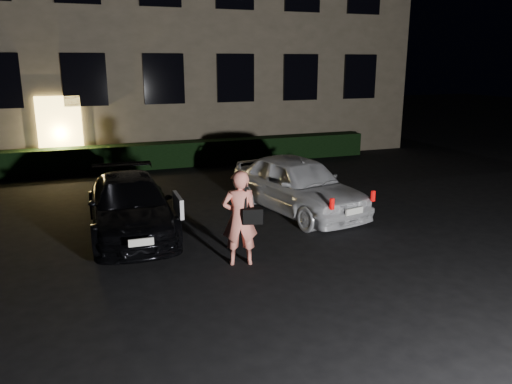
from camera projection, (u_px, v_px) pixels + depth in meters
name	position (u px, v px, depth m)	size (l,w,h in m)	color
ground	(294.00, 291.00, 8.03)	(80.00, 80.00, 0.00)	black
building	(142.00, 0.00, 20.11)	(20.00, 8.11, 12.00)	brown
hedge	(170.00, 155.00, 17.45)	(15.00, 0.70, 0.85)	black
sedan	(130.00, 206.00, 10.64)	(1.83, 4.26, 1.20)	black
hatch	(298.00, 184.00, 12.10)	(2.44, 4.33, 1.39)	silver
man	(240.00, 218.00, 8.90)	(0.73, 0.55, 1.75)	#E37A68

